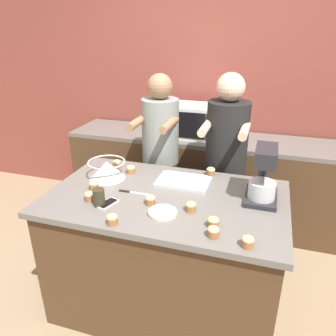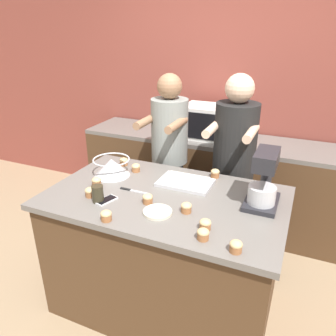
{
  "view_description": "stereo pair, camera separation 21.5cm",
  "coord_description": "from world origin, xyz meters",
  "px_view_note": "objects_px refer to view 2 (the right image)",
  "views": [
    {
      "loc": [
        0.59,
        -1.83,
        1.96
      ],
      "look_at": [
        0.0,
        0.05,
        1.11
      ],
      "focal_mm": 35.0,
      "sensor_mm": 36.0,
      "label": 1
    },
    {
      "loc": [
        0.79,
        -1.76,
        1.96
      ],
      "look_at": [
        0.0,
        0.05,
        1.11
      ],
      "focal_mm": 35.0,
      "sensor_mm": 36.0,
      "label": 2
    }
  ],
  "objects_px": {
    "person_left": "(169,162)",
    "stand_mixer": "(264,182)",
    "baking_tray": "(185,182)",
    "cupcake_9": "(236,246)",
    "microwave_oven": "(210,122)",
    "cupcake_7": "(205,224)",
    "knife": "(132,191)",
    "mixing_bowl": "(112,166)",
    "cell_phone": "(106,200)",
    "small_plate": "(158,212)",
    "cupcake_0": "(106,216)",
    "person_right": "(233,171)",
    "cupcake_6": "(186,207)",
    "cupcake_10": "(148,199)",
    "cupcake_4": "(203,234)",
    "cupcake_3": "(136,168)",
    "cupcake_1": "(215,173)",
    "cupcake_5": "(90,192)",
    "drinking_glass": "(98,194)",
    "cupcake_2": "(96,182)"
  },
  "relations": [
    {
      "from": "person_left",
      "to": "stand_mixer",
      "type": "bearing_deg",
      "value": -33.17
    },
    {
      "from": "baking_tray",
      "to": "cupcake_9",
      "type": "xyz_separation_m",
      "value": [
        0.5,
        -0.61,
        0.01
      ]
    },
    {
      "from": "microwave_oven",
      "to": "cupcake_7",
      "type": "relative_size",
      "value": 7.82
    },
    {
      "from": "knife",
      "to": "cupcake_9",
      "type": "distance_m",
      "value": 0.88
    },
    {
      "from": "cupcake_9",
      "to": "mixing_bowl",
      "type": "bearing_deg",
      "value": 153.22
    },
    {
      "from": "baking_tray",
      "to": "person_left",
      "type": "bearing_deg",
      "value": 124.33
    },
    {
      "from": "cell_phone",
      "to": "small_plate",
      "type": "xyz_separation_m",
      "value": [
        0.37,
        -0.0,
        0.0
      ]
    },
    {
      "from": "cupcake_7",
      "to": "cupcake_9",
      "type": "relative_size",
      "value": 1.0
    },
    {
      "from": "microwave_oven",
      "to": "cupcake_0",
      "type": "distance_m",
      "value": 1.72
    },
    {
      "from": "person_right",
      "to": "mixing_bowl",
      "type": "xyz_separation_m",
      "value": [
        -0.79,
        -0.58,
        0.13
      ]
    },
    {
      "from": "cupcake_6",
      "to": "cupcake_10",
      "type": "distance_m",
      "value": 0.26
    },
    {
      "from": "cupcake_4",
      "to": "cupcake_9",
      "type": "bearing_deg",
      "value": -10.65
    },
    {
      "from": "cupcake_3",
      "to": "cupcake_9",
      "type": "relative_size",
      "value": 1.0
    },
    {
      "from": "baking_tray",
      "to": "knife",
      "type": "height_order",
      "value": "baking_tray"
    },
    {
      "from": "cupcake_1",
      "to": "cupcake_5",
      "type": "relative_size",
      "value": 1.0
    },
    {
      "from": "person_right",
      "to": "baking_tray",
      "type": "xyz_separation_m",
      "value": [
        -0.23,
        -0.5,
        0.08
      ]
    },
    {
      "from": "baking_tray",
      "to": "cupcake_7",
      "type": "height_order",
      "value": "cupcake_7"
    },
    {
      "from": "drinking_glass",
      "to": "cupcake_7",
      "type": "distance_m",
      "value": 0.73
    },
    {
      "from": "cupcake_0",
      "to": "cupcake_1",
      "type": "relative_size",
      "value": 1.0
    },
    {
      "from": "person_right",
      "to": "cupcake_3",
      "type": "xyz_separation_m",
      "value": [
        -0.66,
        -0.45,
        0.09
      ]
    },
    {
      "from": "cupcake_9",
      "to": "cupcake_3",
      "type": "bearing_deg",
      "value": 144.43
    },
    {
      "from": "microwave_oven",
      "to": "cell_phone",
      "type": "xyz_separation_m",
      "value": [
        -0.22,
        -1.52,
        -0.16
      ]
    },
    {
      "from": "person_right",
      "to": "knife",
      "type": "xyz_separation_m",
      "value": [
        -0.52,
        -0.74,
        0.06
      ]
    },
    {
      "from": "person_right",
      "to": "cupcake_3",
      "type": "bearing_deg",
      "value": -145.73
    },
    {
      "from": "drinking_glass",
      "to": "knife",
      "type": "relative_size",
      "value": 0.51
    },
    {
      "from": "person_left",
      "to": "microwave_oven",
      "type": "distance_m",
      "value": 0.66
    },
    {
      "from": "person_right",
      "to": "cupcake_4",
      "type": "relative_size",
      "value": 25.15
    },
    {
      "from": "stand_mixer",
      "to": "cupcake_9",
      "type": "distance_m",
      "value": 0.55
    },
    {
      "from": "person_left",
      "to": "cell_phone",
      "type": "bearing_deg",
      "value": -92.35
    },
    {
      "from": "person_right",
      "to": "stand_mixer",
      "type": "bearing_deg",
      "value": -61.46
    },
    {
      "from": "knife",
      "to": "cupcake_6",
      "type": "distance_m",
      "value": 0.45
    },
    {
      "from": "person_right",
      "to": "cupcake_6",
      "type": "relative_size",
      "value": 25.15
    },
    {
      "from": "cupcake_1",
      "to": "person_left",
      "type": "bearing_deg",
      "value": 149.04
    },
    {
      "from": "small_plate",
      "to": "microwave_oven",
      "type": "bearing_deg",
      "value": 95.61
    },
    {
      "from": "cell_phone",
      "to": "cupcake_5",
      "type": "relative_size",
      "value": 2.41
    },
    {
      "from": "person_left",
      "to": "person_right",
      "type": "relative_size",
      "value": 0.98
    },
    {
      "from": "drinking_glass",
      "to": "knife",
      "type": "height_order",
      "value": "drinking_glass"
    },
    {
      "from": "mixing_bowl",
      "to": "microwave_oven",
      "type": "relative_size",
      "value": 0.54
    },
    {
      "from": "drinking_glass",
      "to": "cupcake_2",
      "type": "height_order",
      "value": "drinking_glass"
    },
    {
      "from": "cupcake_9",
      "to": "cupcake_0",
      "type": "bearing_deg",
      "value": -178.8
    },
    {
      "from": "cupcake_1",
      "to": "cupcake_9",
      "type": "relative_size",
      "value": 1.0
    },
    {
      "from": "person_left",
      "to": "cupcake_10",
      "type": "height_order",
      "value": "person_left"
    },
    {
      "from": "person_left",
      "to": "cell_phone",
      "type": "distance_m",
      "value": 0.94
    },
    {
      "from": "small_plate",
      "to": "cupcake_3",
      "type": "xyz_separation_m",
      "value": [
        -0.42,
        0.49,
        0.02
      ]
    },
    {
      "from": "knife",
      "to": "cupcake_1",
      "type": "xyz_separation_m",
      "value": [
        0.45,
        0.44,
        0.03
      ]
    },
    {
      "from": "cupcake_1",
      "to": "small_plate",
      "type": "bearing_deg",
      "value": -105.1
    },
    {
      "from": "mixing_bowl",
      "to": "cupcake_7",
      "type": "relative_size",
      "value": 4.21
    },
    {
      "from": "knife",
      "to": "small_plate",
      "type": "bearing_deg",
      "value": -34.58
    },
    {
      "from": "knife",
      "to": "cupcake_1",
      "type": "height_order",
      "value": "cupcake_1"
    },
    {
      "from": "person_left",
      "to": "cupcake_0",
      "type": "bearing_deg",
      "value": -85.35
    }
  ]
}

